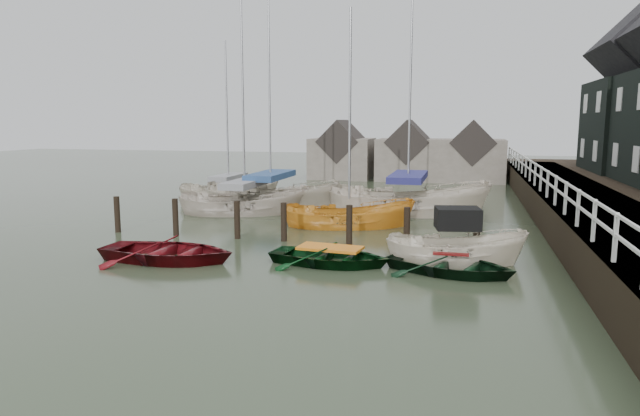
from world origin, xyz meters
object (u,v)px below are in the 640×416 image
(sailboat_c, at_px, (349,226))
(rowboat_red, at_px, (169,261))
(sailboat_d, at_px, (407,212))
(sailboat_e, at_px, (229,199))
(motorboat, at_px, (456,261))
(rowboat_dkgreen, at_px, (450,273))
(rowboat_green, at_px, (330,264))
(sailboat_b, at_px, (271,207))
(sailboat_a, at_px, (245,212))

(sailboat_c, bearing_deg, rowboat_red, 134.32)
(sailboat_d, height_order, sailboat_e, sailboat_d)
(rowboat_red, bearing_deg, sailboat_d, -29.34)
(rowboat_red, relative_size, motorboat, 0.96)
(rowboat_dkgreen, bearing_deg, sailboat_c, 51.79)
(rowboat_green, height_order, sailboat_c, sailboat_c)
(motorboat, xyz_separation_m, sailboat_e, (-12.27, 11.30, -0.03))
(rowboat_green, bearing_deg, sailboat_e, 40.98)
(sailboat_b, height_order, sailboat_e, sailboat_b)
(motorboat, distance_m, sailboat_e, 16.68)
(rowboat_red, relative_size, sailboat_c, 0.44)
(sailboat_c, xyz_separation_m, sailboat_e, (-7.88, 5.95, 0.05))
(motorboat, distance_m, sailboat_a, 12.25)
(motorboat, distance_m, sailboat_c, 6.92)
(rowboat_red, distance_m, sailboat_d, 12.66)
(rowboat_green, xyz_separation_m, sailboat_e, (-8.58, 12.26, 0.07))
(rowboat_red, xyz_separation_m, sailboat_e, (-3.63, 13.09, 0.07))
(rowboat_green, xyz_separation_m, sailboat_c, (-0.70, 6.31, 0.02))
(rowboat_green, bearing_deg, motorboat, -69.45)
(rowboat_red, height_order, sailboat_e, sailboat_e)
(sailboat_a, relative_size, sailboat_e, 1.24)
(rowboat_green, xyz_separation_m, sailboat_b, (-5.43, 10.17, 0.06))
(sailboat_c, xyz_separation_m, sailboat_d, (2.00, 3.87, 0.04))
(sailboat_c, relative_size, sailboat_d, 0.80)
(rowboat_green, xyz_separation_m, motorboat, (3.69, 0.96, 0.10))
(rowboat_red, xyz_separation_m, rowboat_green, (4.95, 0.83, 0.00))
(rowboat_green, distance_m, motorboat, 3.81)
(sailboat_b, distance_m, sailboat_e, 3.78)
(sailboat_d, bearing_deg, sailboat_b, 84.92)
(sailboat_a, relative_size, sailboat_c, 1.22)
(motorboat, xyz_separation_m, sailboat_b, (-9.12, 9.21, -0.04))
(sailboat_b, bearing_deg, rowboat_green, -147.80)
(motorboat, bearing_deg, sailboat_a, 42.48)
(rowboat_red, distance_m, rowboat_dkgreen, 8.53)
(rowboat_dkgreen, distance_m, sailboat_a, 12.84)
(rowboat_red, bearing_deg, sailboat_b, 2.79)
(rowboat_red, distance_m, sailboat_a, 9.25)
(motorboat, height_order, sailboat_c, sailboat_c)
(rowboat_dkgreen, bearing_deg, rowboat_red, 113.05)
(sailboat_d, relative_size, sailboat_e, 1.28)
(rowboat_green, distance_m, rowboat_dkgreen, 3.55)
(rowboat_red, bearing_deg, sailboat_a, 7.29)
(sailboat_b, xyz_separation_m, sailboat_d, (6.74, 0.01, -0.00))
(rowboat_green, xyz_separation_m, sailboat_d, (1.31, 10.18, 0.06))
(rowboat_red, relative_size, sailboat_e, 0.45)
(sailboat_a, height_order, sailboat_e, sailboat_a)
(sailboat_b, distance_m, sailboat_d, 6.74)
(rowboat_red, bearing_deg, motorboat, -78.05)
(rowboat_green, relative_size, sailboat_c, 0.38)
(sailboat_a, bearing_deg, sailboat_e, 12.36)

